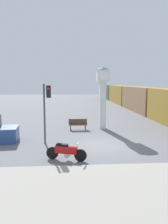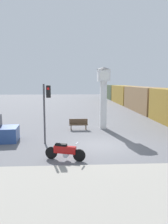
{
  "view_description": "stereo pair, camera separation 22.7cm",
  "coord_description": "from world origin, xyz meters",
  "views": [
    {
      "loc": [
        -2.13,
        -13.68,
        4.07
      ],
      "look_at": [
        -1.05,
        1.58,
        1.98
      ],
      "focal_mm": 35.0,
      "sensor_mm": 36.0,
      "label": 1
    },
    {
      "loc": [
        -1.9,
        -13.7,
        4.07
      ],
      "look_at": [
        -1.05,
        1.58,
        1.98
      ],
      "focal_mm": 35.0,
      "sensor_mm": 36.0,
      "label": 2
    }
  ],
  "objects": [
    {
      "name": "sidewalk_strip",
      "position": [
        0.0,
        -6.59,
        0.05
      ],
      "size": [
        36.0,
        6.0,
        0.1
      ],
      "color": "#9E998E",
      "rests_on": "ground_plane"
    },
    {
      "name": "motorcycle",
      "position": [
        -2.29,
        -2.59,
        0.47
      ],
      "size": [
        2.13,
        0.84,
        0.98
      ],
      "rotation": [
        0.0,
        0.0,
        -0.32
      ],
      "color": "black",
      "rests_on": "ground_plane"
    },
    {
      "name": "traffic_light",
      "position": [
        -3.57,
        0.65,
        2.74
      ],
      "size": [
        0.5,
        0.35,
        3.97
      ],
      "color": "#47474C",
      "rests_on": "ground_plane"
    },
    {
      "name": "bench",
      "position": [
        -1.35,
        4.86,
        0.49
      ],
      "size": [
        1.6,
        0.44,
        0.92
      ],
      "color": "brown",
      "rests_on": "ground_plane"
    },
    {
      "name": "ground_plane",
      "position": [
        0.0,
        0.0,
        0.0
      ],
      "size": [
        120.0,
        120.0,
        0.0
      ],
      "primitive_type": "plane",
      "color": "slate"
    },
    {
      "name": "clock_tower",
      "position": [
        0.85,
        5.26,
        3.54
      ],
      "size": [
        1.24,
        1.24,
        5.38
      ],
      "color": "white",
      "rests_on": "ground_plane"
    },
    {
      "name": "freight_train",
      "position": [
        8.28,
        22.79,
        1.7
      ],
      "size": [
        2.8,
        46.76,
        3.4
      ],
      "color": "olive",
      "rests_on": "ground_plane"
    }
  ]
}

